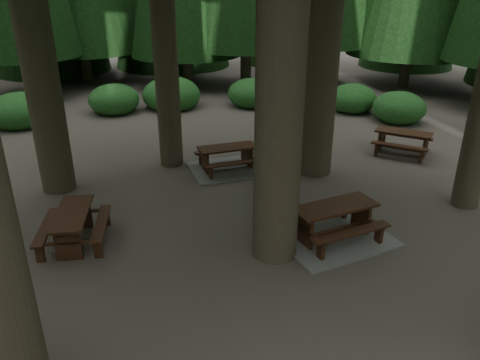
{
  "coord_description": "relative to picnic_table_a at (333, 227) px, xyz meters",
  "views": [
    {
      "loc": [
        -0.34,
        -7.44,
        4.92
      ],
      "look_at": [
        0.2,
        1.23,
        1.1
      ],
      "focal_mm": 35.0,
      "sensor_mm": 36.0,
      "label": 1
    }
  ],
  "objects": [
    {
      "name": "ground",
      "position": [
        -2.05,
        -0.67,
        -0.25
      ],
      "size": [
        80.0,
        80.0,
        0.0
      ],
      "primitive_type": "plane",
      "color": "#4F4640",
      "rests_on": "ground"
    },
    {
      "name": "picnic_table_a",
      "position": [
        0.0,
        0.0,
        0.0
      ],
      "size": [
        2.71,
        2.5,
        0.74
      ],
      "rotation": [
        0.0,
        0.0,
        0.38
      ],
      "color": "gray",
      "rests_on": "ground"
    },
    {
      "name": "picnic_table_b",
      "position": [
        -5.17,
        0.16,
        0.2
      ],
      "size": [
        1.39,
        1.67,
        0.68
      ],
      "rotation": [
        0.0,
        0.0,
        1.65
      ],
      "color": "#382010",
      "rests_on": "ground"
    },
    {
      "name": "picnic_table_c",
      "position": [
        -1.99,
        3.76,
        -0.03
      ],
      "size": [
        2.36,
        2.12,
        0.68
      ],
      "rotation": [
        0.0,
        0.0,
        0.27
      ],
      "color": "gray",
      "rests_on": "ground"
    },
    {
      "name": "picnic_table_d",
      "position": [
        3.25,
        4.73,
        0.21
      ],
      "size": [
        2.02,
        1.92,
        0.69
      ],
      "rotation": [
        0.0,
        0.0,
        -0.55
      ],
      "color": "#382010",
      "rests_on": "ground"
    },
    {
      "name": "shrub_ring",
      "position": [
        -1.35,
        0.08,
        0.15
      ],
      "size": [
        23.86,
        24.64,
        1.49
      ],
      "color": "#1D5621",
      "rests_on": "ground"
    }
  ]
}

